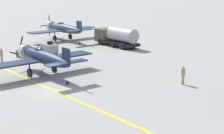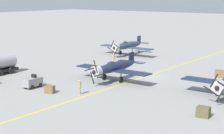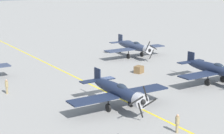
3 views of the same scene
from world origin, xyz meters
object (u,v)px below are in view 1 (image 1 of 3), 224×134
object	(u,v)px
airplane_far_right	(64,28)
tow_tractor	(49,48)
airplane_mid_center	(43,57)
supply_crate_by_tanker	(22,53)
ground_crew_walking	(1,55)
ground_crew_inspecting	(183,74)
fuel_tanker	(117,36)

from	to	relation	value
airplane_far_right	tow_tractor	world-z (taller)	airplane_far_right
airplane_mid_center	supply_crate_by_tanker	distance (m)	10.69
airplane_far_right	ground_crew_walking	bearing A→B (deg)	-162.21
tow_tractor	supply_crate_by_tanker	xyz separation A→B (m)	(-3.85, 0.58, -0.32)
ground_crew_inspecting	supply_crate_by_tanker	world-z (taller)	ground_crew_inspecting
airplane_far_right	ground_crew_walking	distance (m)	17.46
tow_tractor	ground_crew_walking	world-z (taller)	ground_crew_walking
airplane_far_right	ground_crew_inspecting	distance (m)	29.94
airplane_far_right	supply_crate_by_tanker	size ratio (longest dim) A/B	10.59
ground_crew_inspecting	supply_crate_by_tanker	distance (m)	22.97
airplane_mid_center	fuel_tanker	bearing A→B (deg)	18.95
airplane_mid_center	ground_crew_inspecting	bearing A→B (deg)	-59.61
supply_crate_by_tanker	ground_crew_walking	bearing A→B (deg)	-153.73
airplane_far_right	ground_crew_inspecting	xyz separation A→B (m)	(-5.10, -29.49, -1.00)
ground_crew_walking	supply_crate_by_tanker	bearing A→B (deg)	26.27
fuel_tanker	tow_tractor	world-z (taller)	fuel_tanker
fuel_tanker	ground_crew_walking	world-z (taller)	fuel_tanker
tow_tractor	ground_crew_inspecting	bearing A→B (deg)	-83.70
airplane_far_right	fuel_tanker	xyz separation A→B (m)	(3.34, -9.60, -0.50)
fuel_tanker	supply_crate_by_tanker	bearing A→B (deg)	171.42
airplane_far_right	fuel_tanker	bearing A→B (deg)	-84.58
tow_tractor	ground_crew_inspecting	xyz separation A→B (m)	(2.38, -21.53, 0.22)
tow_tractor	ground_crew_inspecting	size ratio (longest dim) A/B	1.40
tow_tractor	ground_crew_inspecting	distance (m)	21.66
fuel_tanker	airplane_mid_center	bearing A→B (deg)	-154.90
airplane_mid_center	tow_tractor	size ratio (longest dim) A/B	4.62
airplane_mid_center	ground_crew_walking	world-z (taller)	airplane_mid_center
airplane_far_right	tow_tractor	distance (m)	10.99
airplane_far_right	ground_crew_walking	size ratio (longest dim) A/B	6.54
ground_crew_inspecting	supply_crate_by_tanker	size ratio (longest dim) A/B	1.64
airplane_far_right	supply_crate_by_tanker	bearing A→B (deg)	-160.67
ground_crew_inspecting	supply_crate_by_tanker	bearing A→B (deg)	105.73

